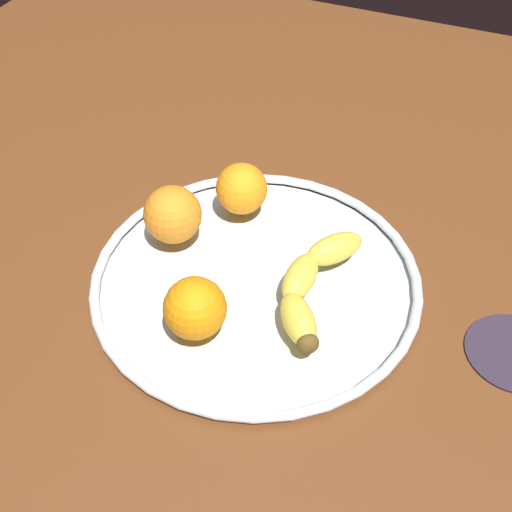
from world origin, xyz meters
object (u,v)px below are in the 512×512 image
Objects in this scene: orange_back_left at (242,189)px; orange_front_right at (173,214)px; fruit_bowl at (256,279)px; orange_back_right at (195,308)px; banana at (312,283)px.

orange_front_right reaches higher than orange_back_left.
fruit_bowl is 11.45cm from orange_back_right.
orange_front_right reaches higher than banana.
orange_front_right is (-2.39, -19.04, 1.87)cm from banana.
orange_back_right is (9.90, -9.73, 1.71)cm from banana.
orange_back_right reaches higher than banana.
orange_back_right is 1.03× the size of orange_back_left.
orange_front_right reaches higher than orange_back_right.
orange_back_right is at bearing -44.00° from banana.
banana is 19.28cm from orange_front_right.
orange_back_right reaches higher than orange_back_left.
orange_back_left is (-10.26, -6.43, 4.23)cm from fruit_bowl.
orange_front_right is at bearing -34.09° from orange_back_left.
orange_back_right is at bearing 10.35° from orange_back_left.
fruit_bowl is 5.47× the size of orange_front_right.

